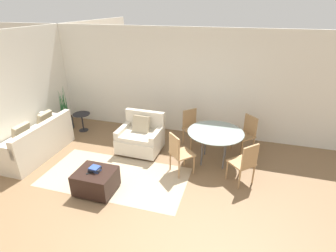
{
  "coord_description": "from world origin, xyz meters",
  "views": [
    {
      "loc": [
        1.78,
        -3.11,
        3.24
      ],
      "look_at": [
        0.28,
        1.99,
        0.75
      ],
      "focal_mm": 28.0,
      "sensor_mm": 36.0,
      "label": 1
    }
  ],
  "objects": [
    {
      "name": "dining_chair_near_left",
      "position": [
        0.69,
        1.36,
        0.52
      ],
      "size": [
        0.59,
        0.59,
        0.9
      ],
      "color": "tan",
      "rests_on": "ground_plane"
    },
    {
      "name": "potted_plant",
      "position": [
        -2.91,
        2.59,
        0.29
      ],
      "size": [
        0.38,
        0.38,
        1.23
      ],
      "color": "#333338",
      "rests_on": "ground_plane"
    },
    {
      "name": "dining_table",
      "position": [
        1.34,
        2.01,
        0.67
      ],
      "size": [
        1.21,
        1.21,
        0.74
      ],
      "color": "#8C9E99",
      "rests_on": "ground_plane"
    },
    {
      "name": "dining_chair_far_right",
      "position": [
        2.0,
        2.66,
        0.52
      ],
      "size": [
        0.59,
        0.59,
        0.9
      ],
      "color": "tan",
      "rests_on": "ground_plane"
    },
    {
      "name": "dining_chair_far_left",
      "position": [
        0.69,
        2.66,
        0.52
      ],
      "size": [
        0.59,
        0.59,
        0.9
      ],
      "color": "tan",
      "rests_on": "ground_plane"
    },
    {
      "name": "couch",
      "position": [
        -2.69,
        1.12,
        0.31
      ],
      "size": [
        0.92,
        1.82,
        0.93
      ],
      "color": "beige",
      "rests_on": "ground_plane"
    },
    {
      "name": "tv_remote_primary",
      "position": [
        -0.69,
        0.27,
        0.45
      ],
      "size": [
        0.12,
        0.13,
        0.01
      ],
      "color": "black",
      "rests_on": "ottoman"
    },
    {
      "name": "book_stack",
      "position": [
        -0.64,
        0.36,
        0.49
      ],
      "size": [
        0.24,
        0.2,
        0.08
      ],
      "color": "#2D478C",
      "rests_on": "ottoman"
    },
    {
      "name": "ground_plane",
      "position": [
        0.0,
        0.0,
        0.0
      ],
      "size": [
        20.0,
        20.0,
        0.0
      ],
      "primitive_type": "plane",
      "color": "brown"
    },
    {
      "name": "dining_chair_near_right",
      "position": [
        2.0,
        1.36,
        0.52
      ],
      "size": [
        0.59,
        0.59,
        0.9
      ],
      "color": "tan",
      "rests_on": "ground_plane"
    },
    {
      "name": "area_rug",
      "position": [
        -0.52,
        0.85,
        0.0
      ],
      "size": [
        2.94,
        1.47,
        0.01
      ],
      "color": "tan",
      "rests_on": "ground_plane"
    },
    {
      "name": "ottoman",
      "position": [
        -0.64,
        0.34,
        0.24
      ],
      "size": [
        0.71,
        0.61,
        0.45
      ],
      "color": "black",
      "rests_on": "ground_plane"
    },
    {
      "name": "wall_back",
      "position": [
        0.0,
        3.35,
        1.38
      ],
      "size": [
        12.0,
        0.06,
        2.75
      ],
      "color": "white",
      "rests_on": "ground_plane"
    },
    {
      "name": "tv_remote_secondary",
      "position": [
        -0.69,
        0.46,
        0.45
      ],
      "size": [
        0.1,
        0.15,
        0.01
      ],
      "color": "#333338",
      "rests_on": "ottoman"
    },
    {
      "name": "side_table",
      "position": [
        -2.36,
        2.58,
        0.36
      ],
      "size": [
        0.46,
        0.46,
        0.51
      ],
      "color": "black",
      "rests_on": "ground_plane"
    },
    {
      "name": "armchair",
      "position": [
        -0.4,
        2.01,
        0.35
      ],
      "size": [
        0.99,
        0.84,
        0.92
      ],
      "color": "beige",
      "rests_on": "ground_plane"
    },
    {
      "name": "wall_left",
      "position": [
        -3.26,
        1.5,
        1.38
      ],
      "size": [
        0.06,
        12.0,
        2.75
      ],
      "color": "white",
      "rests_on": "ground_plane"
    }
  ]
}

